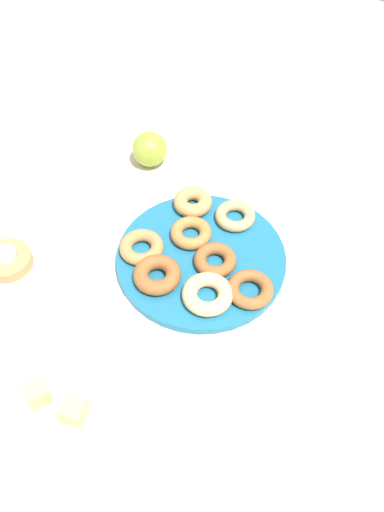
# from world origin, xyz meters

# --- Properties ---
(ground_plane) EXTENTS (2.40, 2.40, 0.00)m
(ground_plane) POSITION_xyz_m (0.00, 0.00, 0.00)
(ground_plane) COLOR beige
(donut_plate) EXTENTS (0.34, 0.34, 0.02)m
(donut_plate) POSITION_xyz_m (0.00, 0.00, 0.01)
(donut_plate) COLOR #1E6B93
(donut_plate) RESTS_ON ground_plane
(donut_0) EXTENTS (0.12, 0.12, 0.03)m
(donut_0) POSITION_xyz_m (0.10, 0.06, 0.03)
(donut_0) COLOR #C6844C
(donut_0) RESTS_ON donut_plate
(donut_1) EXTENTS (0.12, 0.12, 0.02)m
(donut_1) POSITION_xyz_m (-0.00, -0.12, 0.03)
(donut_1) COLOR tan
(donut_1) RESTS_ON donut_plate
(donut_2) EXTENTS (0.12, 0.12, 0.03)m
(donut_2) POSITION_xyz_m (0.03, 0.10, 0.03)
(donut_2) COLOR #995B2D
(donut_2) RESTS_ON donut_plate
(donut_3) EXTENTS (0.11, 0.11, 0.02)m
(donut_3) POSITION_xyz_m (0.05, -0.03, 0.03)
(donut_3) COLOR #BC7A3D
(donut_3) RESTS_ON donut_plate
(donut_4) EXTENTS (0.12, 0.12, 0.03)m
(donut_4) POSITION_xyz_m (0.09, -0.10, 0.03)
(donut_4) COLOR tan
(donut_4) RESTS_ON donut_plate
(donut_5) EXTENTS (0.10, 0.10, 0.02)m
(donut_5) POSITION_xyz_m (-0.13, 0.02, 0.03)
(donut_5) COLOR #995B2D
(donut_5) RESTS_ON donut_plate
(donut_6) EXTENTS (0.09, 0.09, 0.02)m
(donut_6) POSITION_xyz_m (-0.03, -0.00, 0.03)
(donut_6) COLOR #995B2D
(donut_6) RESTS_ON donut_plate
(donut_7) EXTENTS (0.12, 0.12, 0.03)m
(donut_7) POSITION_xyz_m (-0.07, 0.07, 0.03)
(donut_7) COLOR #EABC84
(donut_7) RESTS_ON donut_plate
(candle_holder) EXTENTS (0.10, 0.10, 0.02)m
(candle_holder) POSITION_xyz_m (0.30, 0.23, 0.01)
(candle_holder) COLOR tan
(candle_holder) RESTS_ON ground_plane
(tealight) EXTENTS (0.04, 0.04, 0.01)m
(tealight) POSITION_xyz_m (0.30, 0.23, 0.03)
(tealight) COLOR silver
(tealight) RESTS_ON candle_holder
(fruit_bowl) EXTENTS (0.19, 0.19, 0.04)m
(fruit_bowl) POSITION_xyz_m (-0.01, 0.39, 0.02)
(fruit_bowl) COLOR silver
(fruit_bowl) RESTS_ON ground_plane
(melon_chunk_left) EXTENTS (0.05, 0.05, 0.04)m
(melon_chunk_left) POSITION_xyz_m (-0.04, 0.39, 0.06)
(melon_chunk_left) COLOR #DBD67A
(melon_chunk_left) RESTS_ON fruit_bowl
(melon_chunk_right) EXTENTS (0.05, 0.05, 0.04)m
(melon_chunk_right) POSITION_xyz_m (0.03, 0.40, 0.06)
(melon_chunk_right) COLOR #DBD67A
(melon_chunk_right) RESTS_ON fruit_bowl
(apple) EXTENTS (0.08, 0.08, 0.08)m
(apple) POSITION_xyz_m (0.27, -0.17, 0.04)
(apple) COLOR #93AD38
(apple) RESTS_ON ground_plane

